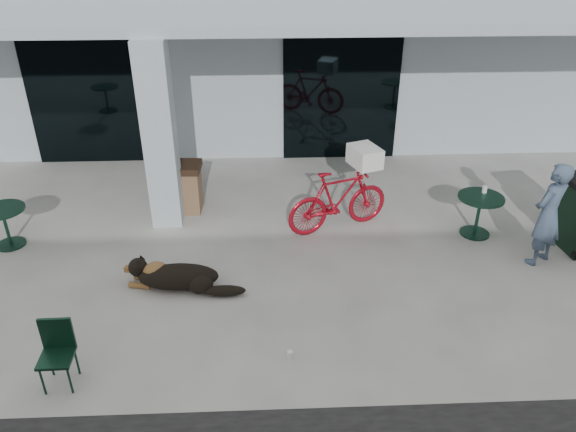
{
  "coord_description": "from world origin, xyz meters",
  "views": [
    {
      "loc": [
        0.21,
        -6.34,
        4.89
      ],
      "look_at": [
        0.51,
        0.58,
        1.0
      ],
      "focal_mm": 35.0,
      "sensor_mm": 36.0,
      "label": 1
    }
  ],
  "objects_px": {
    "bicycle": "(338,200)",
    "person": "(548,215)",
    "cafe_table_far": "(478,216)",
    "cafe_chair_far_a": "(564,213)",
    "trash_receptacle": "(187,187)",
    "cafe_chair_near": "(56,357)",
    "cafe_table_near": "(6,227)",
    "dog": "(179,275)"
  },
  "relations": [
    {
      "from": "cafe_table_near",
      "to": "cafe_chair_far_a",
      "type": "distance_m",
      "value": 9.06
    },
    {
      "from": "cafe_table_near",
      "to": "cafe_chair_near",
      "type": "height_order",
      "value": "cafe_chair_near"
    },
    {
      "from": "cafe_table_far",
      "to": "cafe_chair_far_a",
      "type": "height_order",
      "value": "cafe_chair_far_a"
    },
    {
      "from": "cafe_table_far",
      "to": "cafe_chair_near",
      "type": "bearing_deg",
      "value": -152.19
    },
    {
      "from": "cafe_chair_near",
      "to": "cafe_table_far",
      "type": "relative_size",
      "value": 1.1
    },
    {
      "from": "cafe_chair_near",
      "to": "cafe_table_near",
      "type": "bearing_deg",
      "value": 118.47
    },
    {
      "from": "cafe_table_far",
      "to": "person",
      "type": "xyz_separation_m",
      "value": [
        0.69,
        -0.85,
        0.48
      ]
    },
    {
      "from": "cafe_table_near",
      "to": "person",
      "type": "distance_m",
      "value": 8.42
    },
    {
      "from": "cafe_table_far",
      "to": "trash_receptacle",
      "type": "distance_m",
      "value": 5.02
    },
    {
      "from": "person",
      "to": "trash_receptacle",
      "type": "height_order",
      "value": "person"
    },
    {
      "from": "dog",
      "to": "cafe_chair_near",
      "type": "height_order",
      "value": "cafe_chair_near"
    },
    {
      "from": "cafe_chair_far_a",
      "to": "cafe_table_near",
      "type": "bearing_deg",
      "value": 128.96
    },
    {
      "from": "cafe_table_far",
      "to": "cafe_table_near",
      "type": "bearing_deg",
      "value": -179.87
    },
    {
      "from": "dog",
      "to": "person",
      "type": "distance_m",
      "value": 5.52
    },
    {
      "from": "cafe_table_far",
      "to": "cafe_chair_far_a",
      "type": "relative_size",
      "value": 0.88
    },
    {
      "from": "bicycle",
      "to": "person",
      "type": "distance_m",
      "value": 3.21
    },
    {
      "from": "bicycle",
      "to": "trash_receptacle",
      "type": "height_order",
      "value": "bicycle"
    },
    {
      "from": "cafe_table_far",
      "to": "bicycle",
      "type": "bearing_deg",
      "value": 172.86
    },
    {
      "from": "cafe_chair_near",
      "to": "person",
      "type": "height_order",
      "value": "person"
    },
    {
      "from": "cafe_chair_near",
      "to": "person",
      "type": "relative_size",
      "value": 0.5
    },
    {
      "from": "cafe_table_near",
      "to": "bicycle",
      "type": "bearing_deg",
      "value": 3.24
    },
    {
      "from": "cafe_table_far",
      "to": "person",
      "type": "distance_m",
      "value": 1.2
    },
    {
      "from": "bicycle",
      "to": "person",
      "type": "xyz_separation_m",
      "value": [
        2.99,
        -1.14,
        0.28
      ]
    },
    {
      "from": "person",
      "to": "bicycle",
      "type": "bearing_deg",
      "value": -54.41
    },
    {
      "from": "dog",
      "to": "cafe_chair_near",
      "type": "distance_m",
      "value": 2.13
    },
    {
      "from": "person",
      "to": "dog",
      "type": "bearing_deg",
      "value": -28.71
    },
    {
      "from": "cafe_chair_near",
      "to": "trash_receptacle",
      "type": "height_order",
      "value": "trash_receptacle"
    },
    {
      "from": "bicycle",
      "to": "cafe_table_far",
      "type": "distance_m",
      "value": 2.32
    },
    {
      "from": "trash_receptacle",
      "to": "cafe_chair_near",
      "type": "bearing_deg",
      "value": -103.45
    },
    {
      "from": "cafe_table_near",
      "to": "dog",
      "type": "bearing_deg",
      "value": -24.1
    },
    {
      "from": "person",
      "to": "cafe_table_near",
      "type": "bearing_deg",
      "value": -39.24
    },
    {
      "from": "cafe_chair_near",
      "to": "cafe_chair_far_a",
      "type": "distance_m",
      "value": 7.88
    },
    {
      "from": "cafe_table_far",
      "to": "cafe_chair_far_a",
      "type": "xyz_separation_m",
      "value": [
        1.38,
        -0.11,
        0.08
      ]
    },
    {
      "from": "bicycle",
      "to": "cafe_chair_near",
      "type": "relative_size",
      "value": 2.21
    },
    {
      "from": "bicycle",
      "to": "cafe_chair_near",
      "type": "height_order",
      "value": "bicycle"
    },
    {
      "from": "bicycle",
      "to": "cafe_table_far",
      "type": "bearing_deg",
      "value": -117.92
    },
    {
      "from": "bicycle",
      "to": "cafe_table_near",
      "type": "xyz_separation_m",
      "value": [
        -5.38,
        -0.3,
        -0.21
      ]
    },
    {
      "from": "dog",
      "to": "cafe_chair_far_a",
      "type": "bearing_deg",
      "value": 21.83
    },
    {
      "from": "cafe_chair_near",
      "to": "trash_receptacle",
      "type": "bearing_deg",
      "value": 75.23
    },
    {
      "from": "cafe_chair_far_a",
      "to": "cafe_chair_near",
      "type": "bearing_deg",
      "value": 151.95
    },
    {
      "from": "dog",
      "to": "cafe_chair_far_a",
      "type": "distance_m",
      "value": 6.28
    },
    {
      "from": "bicycle",
      "to": "cafe_chair_far_a",
      "type": "bearing_deg",
      "value": -116.99
    }
  ]
}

